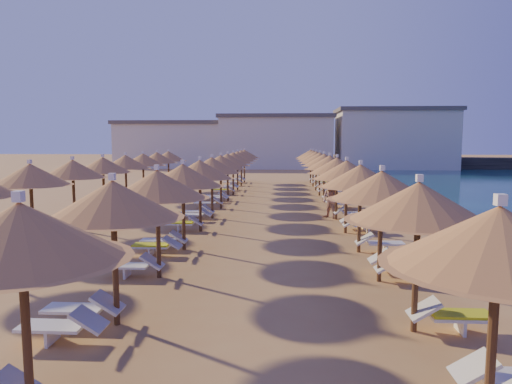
# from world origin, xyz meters

# --- Properties ---
(ground) EXTENTS (220.00, 220.00, 0.00)m
(ground) POSITION_xyz_m (0.00, 0.00, 0.00)
(ground) COLOR tan
(ground) RESTS_ON ground
(jetty) EXTENTS (30.26, 7.75, 1.50)m
(jetty) POSITION_xyz_m (27.05, 45.64, 0.75)
(jetty) COLOR black
(jetty) RESTS_ON ground
(hotel_blocks) EXTENTS (46.23, 10.11, 8.10)m
(hotel_blocks) POSITION_xyz_m (1.66, 45.97, 3.70)
(hotel_blocks) COLOR silver
(hotel_blocks) RESTS_ON ground
(parasol_row_east) EXTENTS (2.83, 38.40, 3.11)m
(parasol_row_east) POSITION_xyz_m (3.50, 5.61, 2.53)
(parasol_row_east) COLOR brown
(parasol_row_east) RESTS_ON ground
(parasol_row_west) EXTENTS (2.83, 38.40, 3.11)m
(parasol_row_west) POSITION_xyz_m (-2.47, 5.61, 2.53)
(parasol_row_west) COLOR brown
(parasol_row_west) RESTS_ON ground
(parasol_row_inland) EXTENTS (2.83, 25.47, 3.11)m
(parasol_row_inland) POSITION_xyz_m (-7.81, 5.61, 2.53)
(parasol_row_inland) COLOR brown
(parasol_row_inland) RESTS_ON ground
(loungers) EXTENTS (14.31, 36.12, 0.66)m
(loungers) POSITION_xyz_m (-1.14, 5.41, 0.34)
(loungers) COLOR white
(loungers) RESTS_ON ground
(beachgoer_c) EXTENTS (1.13, 0.92, 1.80)m
(beachgoer_c) POSITION_xyz_m (5.42, 10.02, 0.90)
(beachgoer_c) COLOR tan
(beachgoer_c) RESTS_ON ground
(beachgoer_b) EXTENTS (1.13, 1.13, 1.84)m
(beachgoer_b) POSITION_xyz_m (3.26, 4.32, 0.92)
(beachgoer_b) COLOR tan
(beachgoer_b) RESTS_ON ground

